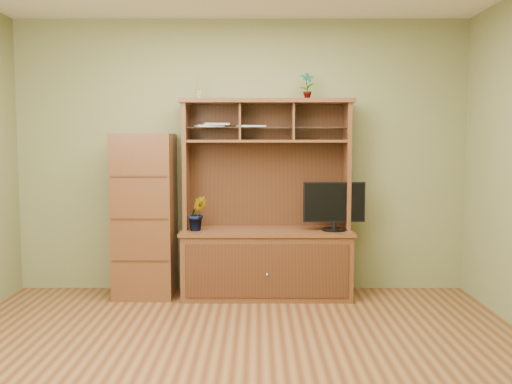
{
  "coord_description": "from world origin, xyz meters",
  "views": [
    {
      "loc": [
        0.17,
        -3.73,
        1.5
      ],
      "look_at": [
        0.15,
        1.2,
        1.06
      ],
      "focal_mm": 40.0,
      "sensor_mm": 36.0,
      "label": 1
    }
  ],
  "objects": [
    {
      "name": "orchid_plant",
      "position": [
        -0.41,
        1.65,
        0.82
      ],
      "size": [
        0.21,
        0.18,
        0.33
      ],
      "primitive_type": "imported",
      "rotation": [
        0.0,
        0.0,
        0.17
      ],
      "color": "#32511C",
      "rests_on": "media_hutch"
    },
    {
      "name": "reed_diffuser",
      "position": [
        -0.41,
        1.81,
        2.0
      ],
      "size": [
        0.05,
        0.05,
        0.26
      ],
      "color": "silver",
      "rests_on": "media_hutch"
    },
    {
      "name": "side_cabinet",
      "position": [
        -0.92,
        1.73,
        0.79
      ],
      "size": [
        0.56,
        0.51,
        1.57
      ],
      "color": "#4A2715",
      "rests_on": "room"
    },
    {
      "name": "room",
      "position": [
        0.0,
        0.0,
        1.35
      ],
      "size": [
        4.54,
        4.04,
        2.74
      ],
      "color": "#552D18",
      "rests_on": "ground"
    },
    {
      "name": "top_plant",
      "position": [
        0.64,
        1.8,
        2.03
      ],
      "size": [
        0.15,
        0.11,
        0.26
      ],
      "primitive_type": "imported",
      "rotation": [
        0.0,
        0.0,
        0.15
      ],
      "color": "#245E21",
      "rests_on": "media_hutch"
    },
    {
      "name": "magazines",
      "position": [
        -0.15,
        1.8,
        1.65
      ],
      "size": [
        0.71,
        0.27,
        0.04
      ],
      "color": "#BABABF",
      "rests_on": "media_hutch"
    },
    {
      "name": "monitor",
      "position": [
        0.89,
        1.65,
        0.9
      ],
      "size": [
        0.59,
        0.23,
        0.46
      ],
      "rotation": [
        0.0,
        0.0,
        0.04
      ],
      "color": "black",
      "rests_on": "media_hutch"
    },
    {
      "name": "media_hutch",
      "position": [
        0.25,
        1.73,
        0.52
      ],
      "size": [
        1.66,
        0.61,
        1.9
      ],
      "color": "#4A2715",
      "rests_on": "room"
    }
  ]
}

